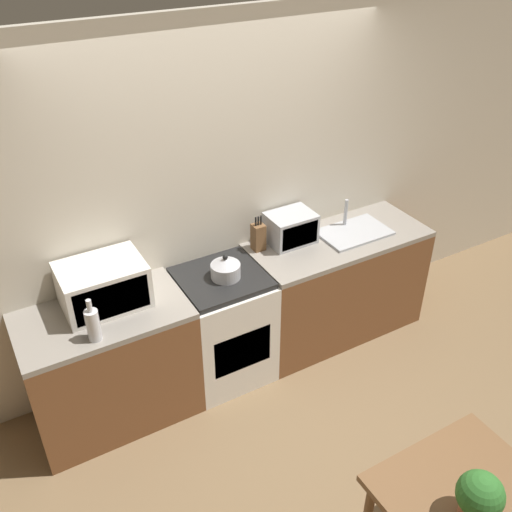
# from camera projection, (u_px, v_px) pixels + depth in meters

# --- Properties ---
(ground_plane) EXTENTS (16.00, 16.00, 0.00)m
(ground_plane) POSITION_uv_depth(u_px,v_px,m) (302.00, 435.00, 3.96)
(ground_plane) COLOR brown
(wall_back) EXTENTS (10.00, 0.06, 2.60)m
(wall_back) POSITION_uv_depth(u_px,v_px,m) (219.00, 200.00, 4.11)
(wall_back) COLOR beige
(wall_back) RESTS_ON ground_plane
(counter_left_run) EXTENTS (1.10, 0.62, 0.90)m
(counter_left_run) POSITION_uv_depth(u_px,v_px,m) (111.00, 366.00, 3.89)
(counter_left_run) COLOR brown
(counter_left_run) RESTS_ON ground_plane
(counter_right_run) EXTENTS (1.45, 0.62, 0.90)m
(counter_right_run) POSITION_uv_depth(u_px,v_px,m) (335.00, 285.00, 4.68)
(counter_right_run) COLOR brown
(counter_right_run) RESTS_ON ground_plane
(stove_range) EXTENTS (0.62, 0.62, 0.90)m
(stove_range) POSITION_uv_depth(u_px,v_px,m) (223.00, 326.00, 4.25)
(stove_range) COLOR silver
(stove_range) RESTS_ON ground_plane
(kettle) EXTENTS (0.21, 0.21, 0.19)m
(kettle) POSITION_uv_depth(u_px,v_px,m) (226.00, 268.00, 3.95)
(kettle) COLOR #B7B7BC
(kettle) RESTS_ON stove_range
(microwave) EXTENTS (0.54, 0.39, 0.30)m
(microwave) POSITION_uv_depth(u_px,v_px,m) (103.00, 285.00, 3.66)
(microwave) COLOR silver
(microwave) RESTS_ON counter_left_run
(bottle) EXTENTS (0.08, 0.08, 0.29)m
(bottle) POSITION_uv_depth(u_px,v_px,m) (93.00, 324.00, 3.39)
(bottle) COLOR silver
(bottle) RESTS_ON counter_left_run
(knife_block) EXTENTS (0.09, 0.09, 0.28)m
(knife_block) POSITION_uv_depth(u_px,v_px,m) (258.00, 237.00, 4.24)
(knife_block) COLOR brown
(knife_block) RESTS_ON counter_right_run
(toaster_oven) EXTENTS (0.35, 0.27, 0.24)m
(toaster_oven) POSITION_uv_depth(u_px,v_px,m) (291.00, 228.00, 4.33)
(toaster_oven) COLOR #ADAFB5
(toaster_oven) RESTS_ON counter_right_run
(sink_basin) EXTENTS (0.55, 0.36, 0.24)m
(sink_basin) POSITION_uv_depth(u_px,v_px,m) (354.00, 231.00, 4.49)
(sink_basin) COLOR #ADAFB5
(sink_basin) RESTS_ON counter_right_run
(dining_table) EXTENTS (0.81, 0.69, 0.74)m
(dining_table) POSITION_uv_depth(u_px,v_px,m) (463.00, 506.00, 2.81)
(dining_table) COLOR brown
(dining_table) RESTS_ON ground_plane
(potted_plant) EXTENTS (0.22, 0.22, 0.27)m
(potted_plant) POSITION_uv_depth(u_px,v_px,m) (480.00, 496.00, 2.57)
(potted_plant) COLOR #9E5B3D
(potted_plant) RESTS_ON dining_table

